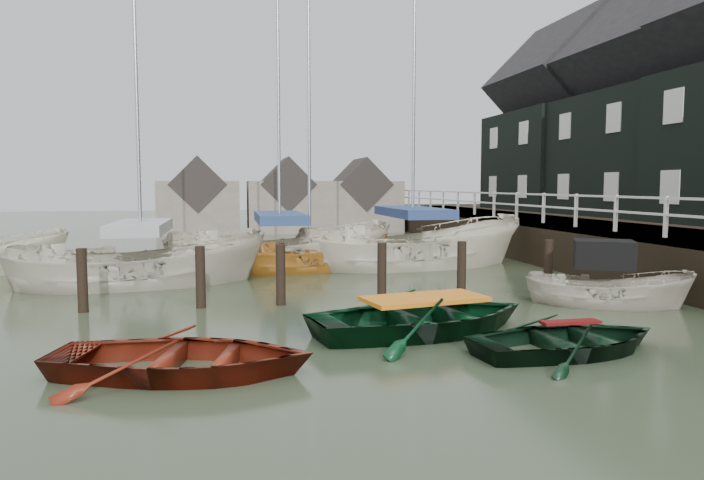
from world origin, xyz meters
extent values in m
plane|color=#2C3622|center=(0.00, 0.00, 0.00)|extent=(120.00, 120.00, 0.00)
cube|color=black|center=(9.50, 10.00, 1.40)|extent=(3.00, 32.00, 0.20)
cube|color=silver|center=(8.00, 10.00, 2.45)|extent=(0.06, 32.00, 0.06)
cube|color=silver|center=(8.00, 10.00, 2.05)|extent=(0.06, 32.00, 0.06)
cube|color=black|center=(15.00, 10.00, 0.00)|extent=(14.00, 38.00, 1.50)
cube|color=black|center=(15.00, 12.00, 4.00)|extent=(6.00, 7.00, 5.00)
cube|color=black|center=(15.00, 12.00, 8.25)|extent=(6.11, 7.14, 6.11)
cube|color=black|center=(15.00, 19.00, 4.00)|extent=(6.40, 7.00, 5.00)
cube|color=black|center=(15.00, 19.00, 8.25)|extent=(6.52, 7.14, 6.52)
cylinder|color=black|center=(-5.50, 3.00, 0.50)|extent=(0.22, 0.22, 1.80)
cylinder|color=black|center=(-3.00, 3.00, 0.50)|extent=(0.22, 0.22, 1.80)
cylinder|color=black|center=(-1.20, 3.00, 0.50)|extent=(0.22, 0.22, 1.80)
cylinder|color=black|center=(1.20, 3.00, 0.50)|extent=(0.22, 0.22, 1.80)
cylinder|color=black|center=(3.20, 3.00, 0.50)|extent=(0.22, 0.22, 1.80)
cylinder|color=black|center=(5.50, 3.00, 0.50)|extent=(0.22, 0.22, 1.80)
cube|color=#665B51|center=(-4.00, 26.00, 1.50)|extent=(4.50, 4.00, 3.00)
cube|color=#282321|center=(-4.00, 26.00, 2.80)|extent=(3.18, 4.08, 3.18)
cube|color=#665B51|center=(1.00, 26.00, 1.50)|extent=(4.50, 4.00, 3.00)
cube|color=#282321|center=(1.00, 26.00, 2.80)|extent=(3.18, 4.08, 3.18)
cube|color=#665B51|center=(5.50, 26.00, 1.50)|extent=(4.50, 4.00, 3.00)
cube|color=#282321|center=(5.50, 26.00, 2.80)|extent=(3.18, 4.08, 3.18)
imported|color=#621B0E|center=(-3.05, -2.10, 0.00)|extent=(4.33, 3.50, 0.79)
imported|color=black|center=(1.20, -0.30, 0.00)|extent=(4.87, 3.89, 0.90)
imported|color=black|center=(3.14, -2.08, 0.00)|extent=(3.76, 2.93, 0.71)
imported|color=#BBB19F|center=(6.17, 1.48, 0.00)|extent=(3.89, 2.90, 1.41)
cube|color=black|center=(6.17, 1.68, 1.16)|extent=(1.61, 1.48, 0.65)
imported|color=beige|center=(-4.75, 6.73, 0.00)|extent=(7.30, 3.73, 2.69)
cylinder|color=#B2B2B7|center=(-4.75, 6.73, 5.82)|extent=(0.10, 0.10, 8.67)
cube|color=#9E9DA2|center=(-4.75, 6.73, 1.60)|extent=(4.01, 2.00, 0.30)
imported|color=beige|center=(-0.72, 9.19, 0.00)|extent=(7.46, 2.83, 2.88)
cylinder|color=#B2B2B7|center=(-0.72, 9.19, 6.08)|extent=(0.10, 0.10, 8.99)
cube|color=navy|center=(-0.72, 9.19, 1.70)|extent=(4.10, 1.50, 0.30)
imported|color=#B97222|center=(0.23, 8.86, 0.00)|extent=(6.12, 3.60, 2.22)
cylinder|color=#B2B2B7|center=(0.23, 8.86, 5.39)|extent=(0.10, 0.10, 8.34)
imported|color=beige|center=(3.78, 9.10, 0.00)|extent=(8.43, 3.92, 3.15)
cylinder|color=#B2B2B7|center=(3.78, 9.10, 6.23)|extent=(0.10, 0.10, 9.01)
cube|color=navy|center=(3.78, 9.10, 1.85)|extent=(4.63, 2.10, 0.30)
camera|label=1|loc=(-2.35, -11.35, 2.76)|focal=32.00mm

